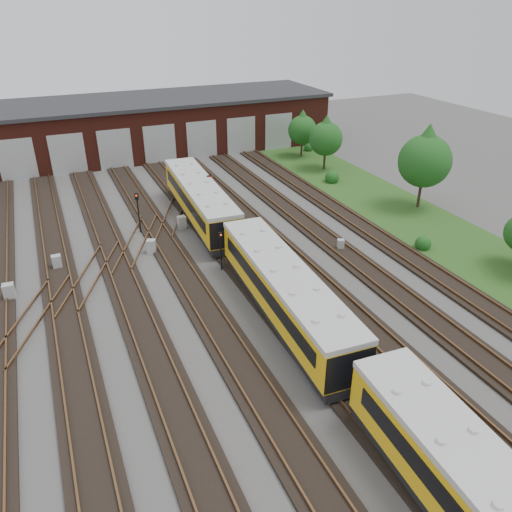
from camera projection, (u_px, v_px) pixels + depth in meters
name	position (u px, v px, depth m)	size (l,w,h in m)	color
ground	(255.00, 329.00, 29.14)	(120.00, 120.00, 0.00)	#4B4846
track_network	(248.00, 323.00, 29.51)	(30.40, 70.00, 0.33)	black
maintenance_shed	(123.00, 127.00, 60.07)	(51.00, 12.50, 6.35)	#511D14
grass_verge	(407.00, 216.00, 43.99)	(8.00, 55.00, 0.05)	#234E1A
metro_train	(285.00, 292.00, 29.17)	(3.53, 47.22, 3.12)	black
signal_mast_0	(138.00, 207.00, 40.06)	(0.32, 0.31, 3.40)	black
signal_mast_1	(255.00, 266.00, 32.04)	(0.29, 0.28, 2.89)	black
signal_mast_2	(221.00, 246.00, 34.58)	(0.26, 0.24, 2.92)	black
signal_mast_3	(209.00, 190.00, 43.40)	(0.28, 0.26, 3.59)	black
relay_cabinet_0	(57.00, 262.00, 35.32)	(0.63, 0.53, 1.06)	#A8ACAE
relay_cabinet_1	(9.00, 292.00, 31.71)	(0.68, 0.57, 1.14)	#A8ACAE
relay_cabinet_2	(151.00, 246.00, 37.53)	(0.64, 0.54, 1.07)	#A8ACAE
relay_cabinet_3	(182.00, 222.00, 41.48)	(0.65, 0.54, 1.08)	#A8ACAE
relay_cabinet_4	(341.00, 245.00, 38.02)	(0.51, 0.43, 0.85)	#A8ACAE
tree_0	(326.00, 135.00, 54.01)	(3.65, 3.65, 6.04)	black
tree_1	(302.00, 127.00, 58.58)	(3.37, 3.37, 5.59)	black
tree_2	(426.00, 155.00, 43.56)	(4.63, 4.63, 7.67)	black
bush_0	(423.00, 241.00, 38.13)	(1.22, 1.22, 1.22)	#154915
bush_1	(332.00, 176.00, 51.64)	(1.45, 1.45, 1.45)	#154915
bush_2	(309.00, 147.00, 62.14)	(1.11, 1.11, 1.11)	#154915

